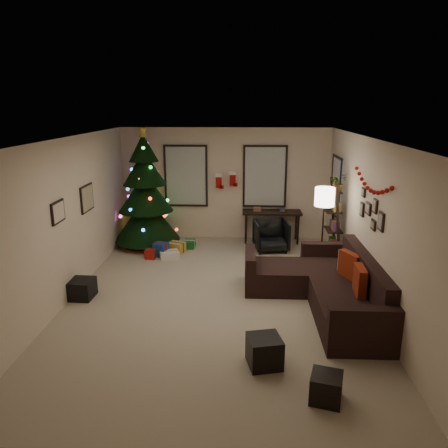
{
  "coord_description": "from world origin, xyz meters",
  "views": [
    {
      "loc": [
        0.44,
        -6.87,
        3.22
      ],
      "look_at": [
        0.1,
        0.6,
        1.15
      ],
      "focal_mm": 34.75,
      "sensor_mm": 36.0,
      "label": 1
    }
  ],
  "objects_px": {
    "christmas_tree": "(146,197)",
    "desk_chair": "(271,235)",
    "bookshelf": "(334,224)",
    "desk": "(272,215)",
    "sofa": "(326,287)"
  },
  "relations": [
    {
      "from": "sofa",
      "to": "desk_chair",
      "type": "bearing_deg",
      "value": 105.15
    },
    {
      "from": "desk",
      "to": "christmas_tree",
      "type": "bearing_deg",
      "value": -171.99
    },
    {
      "from": "desk",
      "to": "bookshelf",
      "type": "bearing_deg",
      "value": -52.18
    },
    {
      "from": "christmas_tree",
      "to": "desk_chair",
      "type": "bearing_deg",
      "value": -4.7
    },
    {
      "from": "bookshelf",
      "to": "desk",
      "type": "bearing_deg",
      "value": 127.82
    },
    {
      "from": "christmas_tree",
      "to": "desk",
      "type": "bearing_deg",
      "value": 8.01
    },
    {
      "from": "christmas_tree",
      "to": "sofa",
      "type": "distance_m",
      "value": 4.77
    },
    {
      "from": "desk_chair",
      "to": "desk",
      "type": "bearing_deg",
      "value": 78.36
    },
    {
      "from": "christmas_tree",
      "to": "sofa",
      "type": "relative_size",
      "value": 0.97
    },
    {
      "from": "desk_chair",
      "to": "christmas_tree",
      "type": "bearing_deg",
      "value": 167.82
    },
    {
      "from": "christmas_tree",
      "to": "desk_chair",
      "type": "relative_size",
      "value": 4.02
    },
    {
      "from": "christmas_tree",
      "to": "desk_chair",
      "type": "height_order",
      "value": "christmas_tree"
    },
    {
      "from": "desk",
      "to": "desk_chair",
      "type": "bearing_deg",
      "value": -94.15
    },
    {
      "from": "desk",
      "to": "desk_chair",
      "type": "xyz_separation_m",
      "value": [
        -0.05,
        -0.65,
        -0.32
      ]
    },
    {
      "from": "desk_chair",
      "to": "bookshelf",
      "type": "bearing_deg",
      "value": -42.7
    }
  ]
}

